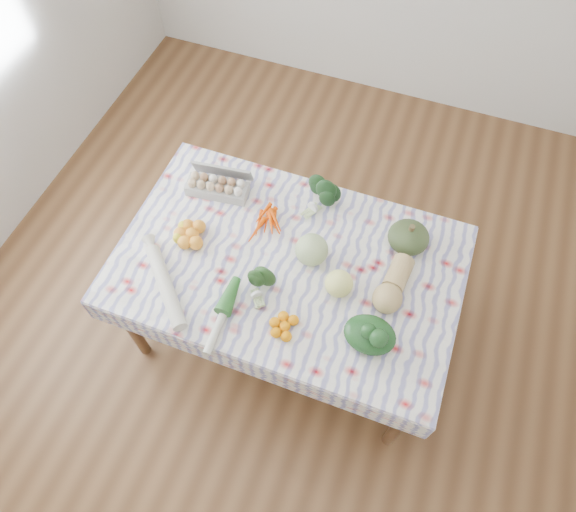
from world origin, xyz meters
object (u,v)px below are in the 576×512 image
object	(u,v)px
butternut_squash	(394,284)
grapefruit	(339,284)
dining_table	(288,271)
kabocha_squash	(408,237)
cabbage	(312,250)
egg_carton	(217,187)

from	to	relation	value
butternut_squash	grapefruit	size ratio (longest dim) A/B	2.25
dining_table	kabocha_squash	xyz separation A→B (m)	(0.51, 0.30, 0.15)
kabocha_squash	grapefruit	world-z (taller)	same
cabbage	grapefruit	distance (m)	0.21
egg_carton	grapefruit	bearing A→B (deg)	-30.84
cabbage	grapefruit	size ratio (longest dim) A/B	1.21
kabocha_squash	butternut_squash	distance (m)	0.27
kabocha_squash	butternut_squash	xyz separation A→B (m)	(-0.00, -0.27, 0.00)
butternut_squash	dining_table	bearing A→B (deg)	-170.88
egg_carton	butternut_squash	world-z (taller)	butternut_squash
butternut_squash	grapefruit	world-z (taller)	butternut_squash
kabocha_squash	grapefruit	size ratio (longest dim) A/B	1.54
dining_table	cabbage	xyz separation A→B (m)	(0.10, 0.06, 0.16)
butternut_squash	grapefruit	xyz separation A→B (m)	(-0.24, -0.09, -0.00)
egg_carton	kabocha_squash	distance (m)	1.01
egg_carton	kabocha_squash	xyz separation A→B (m)	(1.01, 0.03, 0.02)
kabocha_squash	grapefruit	distance (m)	0.43
cabbage	egg_carton	bearing A→B (deg)	160.21
egg_carton	grapefruit	world-z (taller)	grapefruit
dining_table	cabbage	size ratio (longest dim) A/B	10.11
grapefruit	butternut_squash	bearing A→B (deg)	19.83
butternut_squash	grapefruit	bearing A→B (deg)	-153.71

